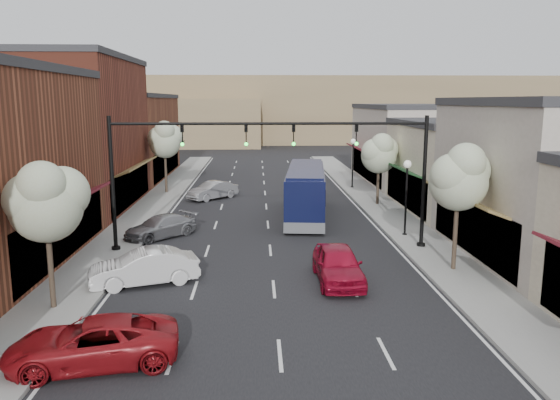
{
  "coord_description": "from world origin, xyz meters",
  "views": [
    {
      "loc": [
        -0.66,
        -19.67,
        7.74
      ],
      "look_at": [
        0.62,
        10.63,
        2.2
      ],
      "focal_mm": 35.0,
      "sensor_mm": 36.0,
      "label": 1
    }
  ],
  "objects": [
    {
      "name": "ground",
      "position": [
        0.0,
        0.0,
        0.0
      ],
      "size": [
        160.0,
        160.0,
        0.0
      ],
      "primitive_type": "plane",
      "color": "black",
      "rests_on": "ground"
    },
    {
      "name": "sidewalk_left",
      "position": [
        -8.4,
        18.5,
        0.07
      ],
      "size": [
        2.8,
        73.0,
        0.15
      ],
      "primitive_type": "cube",
      "color": "gray",
      "rests_on": "ground"
    },
    {
      "name": "sidewalk_right",
      "position": [
        8.4,
        18.5,
        0.07
      ],
      "size": [
        2.8,
        73.0,
        0.15
      ],
      "primitive_type": "cube",
      "color": "gray",
      "rests_on": "ground"
    },
    {
      "name": "curb_left",
      "position": [
        -7.0,
        18.5,
        0.07
      ],
      "size": [
        0.25,
        73.0,
        0.17
      ],
      "primitive_type": "cube",
      "color": "gray",
      "rests_on": "ground"
    },
    {
      "name": "curb_right",
      "position": [
        7.0,
        18.5,
        0.07
      ],
      "size": [
        0.25,
        73.0,
        0.17
      ],
      "primitive_type": "cube",
      "color": "gray",
      "rests_on": "ground"
    },
    {
      "name": "bldg_left_midfar",
      "position": [
        -14.24,
        20.0,
        5.4
      ],
      "size": [
        10.14,
        14.1,
        10.9
      ],
      "color": "maroon",
      "rests_on": "ground"
    },
    {
      "name": "bldg_left_far",
      "position": [
        -14.22,
        36.0,
        4.16
      ],
      "size": [
        10.14,
        18.1,
        8.4
      ],
      "color": "brown",
      "rests_on": "ground"
    },
    {
      "name": "bldg_right_midnear",
      "position": [
        13.72,
        6.0,
        3.91
      ],
      "size": [
        9.14,
        12.1,
        7.9
      ],
      "color": "#B8AB9E",
      "rests_on": "ground"
    },
    {
      "name": "bldg_right_midfar",
      "position": [
        13.7,
        18.0,
        3.17
      ],
      "size": [
        9.14,
        12.1,
        6.4
      ],
      "color": "beige",
      "rests_on": "ground"
    },
    {
      "name": "bldg_right_far",
      "position": [
        13.71,
        32.0,
        3.66
      ],
      "size": [
        9.14,
        16.1,
        7.4
      ],
      "color": "#B8AB9E",
      "rests_on": "ground"
    },
    {
      "name": "hill_far",
      "position": [
        0.0,
        90.0,
        6.0
      ],
      "size": [
        120.0,
        30.0,
        12.0
      ],
      "primitive_type": "cube",
      "color": "#7A6647",
      "rests_on": "ground"
    },
    {
      "name": "hill_near",
      "position": [
        -25.0,
        78.0,
        4.0
      ],
      "size": [
        50.0,
        20.0,
        8.0
      ],
      "primitive_type": "cube",
      "color": "#7A6647",
      "rests_on": "ground"
    },
    {
      "name": "signal_mast_right",
      "position": [
        5.62,
        8.0,
        4.62
      ],
      "size": [
        8.22,
        0.46,
        7.0
      ],
      "color": "black",
      "rests_on": "ground"
    },
    {
      "name": "signal_mast_left",
      "position": [
        -5.62,
        8.0,
        4.62
      ],
      "size": [
        8.22,
        0.46,
        7.0
      ],
      "color": "black",
      "rests_on": "ground"
    },
    {
      "name": "tree_right_near",
      "position": [
        8.35,
        3.94,
        4.45
      ],
      "size": [
        2.85,
        2.65,
        5.95
      ],
      "color": "#47382B",
      "rests_on": "ground"
    },
    {
      "name": "tree_right_far",
      "position": [
        8.35,
        19.94,
        3.99
      ],
      "size": [
        2.85,
        2.65,
        5.43
      ],
      "color": "#47382B",
      "rests_on": "ground"
    },
    {
      "name": "tree_left_near",
      "position": [
        -8.25,
        -0.06,
        4.22
      ],
      "size": [
        2.85,
        2.65,
        5.69
      ],
      "color": "#47382B",
      "rests_on": "ground"
    },
    {
      "name": "tree_left_far",
      "position": [
        -8.25,
        25.94,
        4.6
      ],
      "size": [
        2.85,
        2.65,
        6.13
      ],
      "color": "#47382B",
      "rests_on": "ground"
    },
    {
      "name": "lamp_post_near",
      "position": [
        7.8,
        10.5,
        3.01
      ],
      "size": [
        0.44,
        0.44,
        4.44
      ],
      "color": "black",
      "rests_on": "ground"
    },
    {
      "name": "lamp_post_far",
      "position": [
        7.8,
        28.0,
        3.01
      ],
      "size": [
        0.44,
        0.44,
        4.44
      ],
      "color": "black",
      "rests_on": "ground"
    },
    {
      "name": "coach_bus",
      "position": [
        2.6,
        16.27,
        1.76
      ],
      "size": [
        3.52,
        11.19,
        3.37
      ],
      "rotation": [
        0.0,
        0.0,
        -0.1
      ],
      "color": "black",
      "rests_on": "ground"
    },
    {
      "name": "red_hatchback",
      "position": [
        2.79,
        2.81,
        0.8
      ],
      "size": [
        1.95,
        4.71,
        1.6
      ],
      "primitive_type": "imported",
      "rotation": [
        0.0,
        0.0,
        0.01
      ],
      "color": "maroon",
      "rests_on": "ground"
    },
    {
      "name": "parked_car_a",
      "position": [
        -5.56,
        -4.36,
        0.7
      ],
      "size": [
        5.35,
        3.18,
        1.39
      ],
      "primitive_type": "imported",
      "rotation": [
        0.0,
        0.0,
        -1.39
      ],
      "color": "maroon",
      "rests_on": "ground"
    },
    {
      "name": "parked_car_b",
      "position": [
        -5.5,
        2.84,
        0.75
      ],
      "size": [
        4.82,
        2.99,
        1.5
      ],
      "primitive_type": "imported",
      "rotation": [
        0.0,
        0.0,
        -1.24
      ],
      "color": "silver",
      "rests_on": "ground"
    },
    {
      "name": "parked_car_c",
      "position": [
        -6.2,
        10.94,
        0.64
      ],
      "size": [
        4.37,
        4.41,
        1.28
      ],
      "primitive_type": "imported",
      "rotation": [
        0.0,
        0.0,
        -0.77
      ],
      "color": "gray",
      "rests_on": "ground"
    },
    {
      "name": "parked_car_e",
      "position": [
        -4.2,
        23.26,
        0.7
      ],
      "size": [
        4.08,
        4.08,
        1.41
      ],
      "primitive_type": "imported",
      "rotation": [
        0.0,
        0.0,
        -0.78
      ],
      "color": "#A6A7AB",
      "rests_on": "ground"
    }
  ]
}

